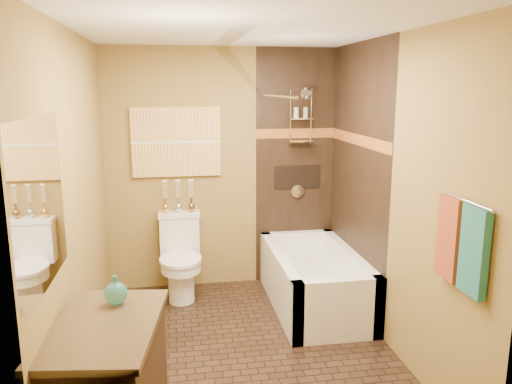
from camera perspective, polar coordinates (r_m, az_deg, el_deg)
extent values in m
plane|color=black|center=(4.23, -1.41, -17.80)|extent=(3.00, 3.00, 0.00)
cube|color=olive|center=(3.80, -19.74, -1.67)|extent=(0.02, 3.00, 2.50)
cube|color=olive|center=(4.11, 15.30, -0.40)|extent=(0.02, 3.00, 2.50)
cube|color=olive|center=(5.23, -3.81, 2.56)|extent=(2.40, 0.02, 2.50)
cube|color=olive|center=(2.36, 3.69, -9.12)|extent=(2.40, 0.02, 2.50)
plane|color=silver|center=(3.70, -1.62, 18.18)|extent=(3.00, 3.00, 0.00)
cube|color=black|center=(5.35, 4.49, 2.76)|extent=(0.85, 0.01, 2.50)
cube|color=black|center=(4.78, 11.44, 1.47)|extent=(0.01, 1.50, 2.50)
cube|color=brown|center=(5.30, 4.58, 6.70)|extent=(0.85, 0.01, 0.10)
cube|color=brown|center=(4.73, 11.51, 5.88)|extent=(0.01, 1.50, 0.10)
cube|color=black|center=(5.37, 4.75, 1.71)|extent=(0.50, 0.01, 0.25)
cylinder|color=silver|center=(5.16, 5.29, 11.67)|extent=(0.02, 0.26, 0.02)
cylinder|color=silver|center=(5.01, 5.73, 11.08)|extent=(0.11, 0.11, 0.09)
cylinder|color=silver|center=(5.38, 4.76, 0.10)|extent=(0.14, 0.02, 0.14)
cylinder|color=silver|center=(4.48, 2.23, 10.92)|extent=(0.03, 1.55, 0.03)
cylinder|color=silver|center=(3.14, 22.63, -0.86)|extent=(0.02, 0.55, 0.02)
cube|color=#206C5F|center=(3.11, 23.65, -6.23)|extent=(0.05, 0.22, 0.52)
cube|color=#9B341C|center=(3.32, 21.22, -4.93)|extent=(0.05, 0.22, 0.52)
cube|color=gold|center=(5.14, -9.09, 5.65)|extent=(0.90, 0.04, 0.70)
cube|color=white|center=(2.79, -23.35, -1.40)|extent=(0.01, 1.00, 0.90)
cube|color=white|center=(4.32, 9.33, -13.21)|extent=(0.80, 0.10, 0.55)
cube|color=white|center=(5.56, 4.67, -7.26)|extent=(0.80, 0.10, 0.55)
cube|color=white|center=(4.85, 2.65, -10.18)|extent=(0.10, 1.50, 0.55)
cube|color=white|center=(5.03, 10.57, -9.53)|extent=(0.10, 1.50, 0.55)
cube|color=white|center=(4.97, 6.66, -10.94)|extent=(0.64, 1.34, 0.35)
cube|color=white|center=(5.25, -8.74, -4.89)|extent=(0.41, 0.19, 0.40)
cube|color=white|center=(5.19, -8.82, -2.53)|extent=(0.43, 0.21, 0.04)
cylinder|color=white|center=(5.08, -8.54, -10.15)|extent=(0.25, 0.25, 0.40)
cylinder|color=white|center=(5.01, -8.60, -8.24)|extent=(0.39, 0.39, 0.11)
cylinder|color=white|center=(4.99, -8.62, -7.62)|extent=(0.41, 0.41, 0.03)
cube|color=black|center=(2.97, -16.92, -14.51)|extent=(0.69, 1.00, 0.04)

